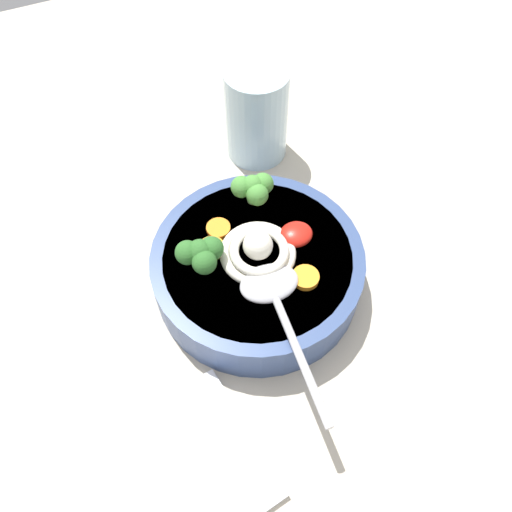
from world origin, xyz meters
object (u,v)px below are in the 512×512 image
at_px(soup_spoon, 274,295).
at_px(drinking_glass, 257,114).
at_px(noodle_pile, 257,251).
at_px(soup_bowl, 256,269).
at_px(folded_napkin, 175,476).

relative_size(soup_spoon, drinking_glass, 1.40).
height_order(noodle_pile, drinking_glass, drinking_glass).
distance_m(soup_bowl, folded_napkin, 0.22).
xyz_separation_m(soup_bowl, drinking_glass, (0.09, 0.19, 0.03)).
height_order(soup_spoon, folded_napkin, soup_spoon).
distance_m(soup_bowl, soup_spoon, 0.06).
bearing_deg(soup_spoon, soup_bowl, -180.00).
bearing_deg(noodle_pile, folded_napkin, -134.60).
xyz_separation_m(noodle_pile, drinking_glass, (0.09, 0.19, -0.00)).
distance_m(drinking_glass, folded_napkin, 0.43).
xyz_separation_m(drinking_glass, folded_napkin, (-0.24, -0.35, -0.06)).
relative_size(soup_spoon, folded_napkin, 1.11).
xyz_separation_m(soup_bowl, soup_spoon, (-0.00, -0.05, 0.03)).
bearing_deg(folded_napkin, noodle_pile, 45.40).
bearing_deg(soup_spoon, drinking_glass, 164.55).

